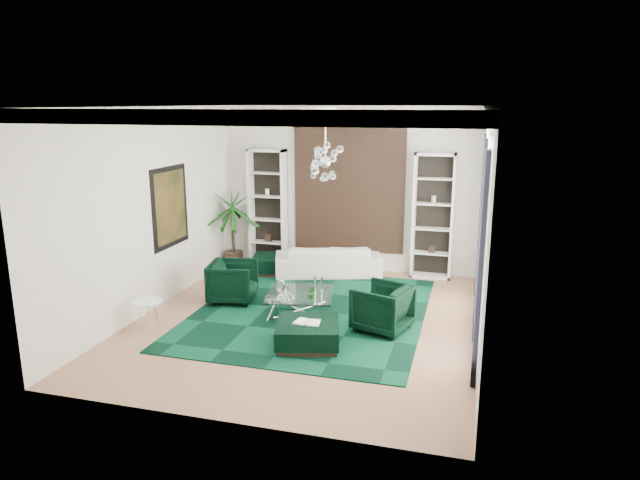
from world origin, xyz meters
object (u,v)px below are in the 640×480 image
(armchair_left, at_px, (233,282))
(ottoman_side, at_px, (273,264))
(side_table, at_px, (148,315))
(sofa, at_px, (328,260))
(armchair_right, at_px, (382,308))
(coffee_table, at_px, (300,304))
(ottoman_front, at_px, (308,334))
(palm, at_px, (233,219))

(armchair_left, relative_size, ottoman_side, 0.99)
(ottoman_side, distance_m, side_table, 3.89)
(sofa, relative_size, armchair_right, 2.68)
(coffee_table, relative_size, ottoman_front, 1.20)
(sofa, height_order, coffee_table, sofa)
(armchair_right, height_order, ottoman_front, armchair_right)
(armchair_right, bearing_deg, armchair_left, -85.04)
(side_table, xyz_separation_m, palm, (-0.10, 3.91, 0.95))
(sofa, height_order, armchair_right, armchair_right)
(sofa, xyz_separation_m, side_table, (-2.22, -3.96, -0.10))
(side_table, bearing_deg, armchair_right, 14.67)
(armchair_left, bearing_deg, ottoman_side, -12.70)
(ottoman_side, relative_size, side_table, 1.73)
(armchair_left, distance_m, side_table, 1.92)
(sofa, bearing_deg, coffee_table, 74.75)
(armchair_right, distance_m, palm, 5.03)
(ottoman_side, relative_size, ottoman_front, 0.90)
(armchair_left, bearing_deg, side_table, 143.47)
(ottoman_side, xyz_separation_m, ottoman_front, (1.95, -3.71, 0.00))
(armchair_right, xyz_separation_m, side_table, (-3.95, -1.03, -0.16))
(sofa, height_order, side_table, sofa)
(sofa, distance_m, ottoman_front, 3.96)
(side_table, bearing_deg, palm, 91.46)
(coffee_table, bearing_deg, armchair_left, 167.42)
(sofa, bearing_deg, armchair_left, 40.68)
(ottoman_side, bearing_deg, sofa, 8.66)
(palm, bearing_deg, ottoman_front, -52.18)
(ottoman_front, bearing_deg, palm, 127.82)
(armchair_right, distance_m, ottoman_front, 1.45)
(armchair_left, distance_m, coffee_table, 1.54)
(side_table, relative_size, palm, 0.22)
(ottoman_side, bearing_deg, armchair_left, -92.60)
(sofa, distance_m, coffee_table, 2.59)
(sofa, bearing_deg, ottoman_front, 81.73)
(sofa, bearing_deg, palm, -16.81)
(sofa, bearing_deg, side_table, 42.73)
(sofa, xyz_separation_m, armchair_right, (1.73, -2.93, 0.06))
(palm, bearing_deg, coffee_table, -46.04)
(sofa, xyz_separation_m, armchair_left, (-1.37, -2.25, 0.06))
(ottoman_front, height_order, palm, palm)
(coffee_table, xyz_separation_m, side_table, (-2.35, -1.38, 0.04))
(armchair_left, xyz_separation_m, side_table, (-0.85, -1.71, -0.16))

